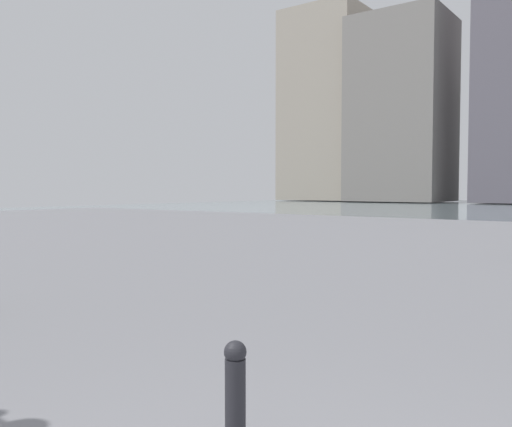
% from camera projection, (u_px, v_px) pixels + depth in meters
% --- Properties ---
extents(building_annex, '(11.56, 10.64, 23.18)m').
position_uv_depth(building_annex, '(402.00, 110.00, 67.81)').
color(building_annex, gray).
rests_on(building_annex, ground).
extents(building_highrise, '(11.05, 14.03, 26.50)m').
position_uv_depth(building_highrise, '(334.00, 108.00, 77.04)').
color(building_highrise, '#9E9384').
rests_on(building_highrise, ground).
extents(bollard_near, '(0.13, 0.13, 0.68)m').
position_uv_depth(bollard_near, '(235.00, 397.00, 3.02)').
color(bollard_near, '#232328').
rests_on(bollard_near, ground).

